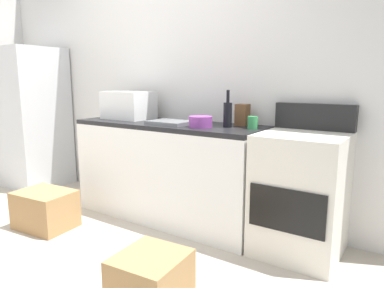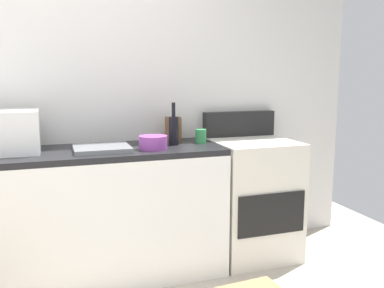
{
  "view_description": "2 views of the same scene",
  "coord_description": "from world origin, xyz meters",
  "px_view_note": "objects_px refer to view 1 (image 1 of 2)",
  "views": [
    {
      "loc": [
        2.24,
        -1.3,
        1.27
      ],
      "look_at": [
        0.72,
        0.97,
        0.78
      ],
      "focal_mm": 32.88,
      "sensor_mm": 36.0,
      "label": 1
    },
    {
      "loc": [
        0.1,
        -1.55,
        1.38
      ],
      "look_at": [
        0.94,
        0.94,
        0.95
      ],
      "focal_mm": 38.43,
      "sensor_mm": 36.0,
      "label": 2
    }
  ],
  "objects_px": {
    "refrigerator": "(32,118)",
    "coffee_mug": "(253,123)",
    "cardboard_box_small": "(45,209)",
    "microwave": "(129,105)",
    "cardboard_box_large": "(151,278)",
    "stove_oven": "(301,192)",
    "mixing_bowl": "(201,122)",
    "wine_bottle": "(228,114)",
    "knife_block": "(242,115)"
  },
  "relations": [
    {
      "from": "wine_bottle",
      "to": "cardboard_box_large",
      "type": "xyz_separation_m",
      "value": [
        0.1,
        -1.1,
        -0.87
      ]
    },
    {
      "from": "stove_oven",
      "to": "wine_bottle",
      "type": "distance_m",
      "value": 0.83
    },
    {
      "from": "refrigerator",
      "to": "knife_block",
      "type": "relative_size",
      "value": 9.19
    },
    {
      "from": "stove_oven",
      "to": "cardboard_box_large",
      "type": "xyz_separation_m",
      "value": [
        -0.52,
        -1.09,
        -0.32
      ]
    },
    {
      "from": "stove_oven",
      "to": "mixing_bowl",
      "type": "distance_m",
      "value": 0.94
    },
    {
      "from": "knife_block",
      "to": "microwave",
      "type": "bearing_deg",
      "value": -172.71
    },
    {
      "from": "refrigerator",
      "to": "mixing_bowl",
      "type": "distance_m",
      "value": 2.47
    },
    {
      "from": "coffee_mug",
      "to": "mixing_bowl",
      "type": "bearing_deg",
      "value": -159.53
    },
    {
      "from": "refrigerator",
      "to": "coffee_mug",
      "type": "xyz_separation_m",
      "value": [
        2.86,
        0.08,
        0.12
      ]
    },
    {
      "from": "mixing_bowl",
      "to": "refrigerator",
      "type": "bearing_deg",
      "value": 178.56
    },
    {
      "from": "refrigerator",
      "to": "coffee_mug",
      "type": "relative_size",
      "value": 16.54
    },
    {
      "from": "stove_oven",
      "to": "microwave",
      "type": "xyz_separation_m",
      "value": [
        -1.74,
        0.03,
        0.57
      ]
    },
    {
      "from": "knife_block",
      "to": "cardboard_box_small",
      "type": "distance_m",
      "value": 1.9
    },
    {
      "from": "wine_bottle",
      "to": "knife_block",
      "type": "height_order",
      "value": "wine_bottle"
    },
    {
      "from": "wine_bottle",
      "to": "cardboard_box_small",
      "type": "bearing_deg",
      "value": -149.23
    },
    {
      "from": "cardboard_box_large",
      "to": "coffee_mug",
      "type": "bearing_deg",
      "value": 84.48
    },
    {
      "from": "refrigerator",
      "to": "coffee_mug",
      "type": "distance_m",
      "value": 2.86
    },
    {
      "from": "microwave",
      "to": "cardboard_box_large",
      "type": "height_order",
      "value": "microwave"
    },
    {
      "from": "refrigerator",
      "to": "microwave",
      "type": "distance_m",
      "value": 1.54
    },
    {
      "from": "knife_block",
      "to": "mixing_bowl",
      "type": "distance_m",
      "value": 0.38
    },
    {
      "from": "refrigerator",
      "to": "knife_block",
      "type": "distance_m",
      "value": 2.71
    },
    {
      "from": "microwave",
      "to": "wine_bottle",
      "type": "height_order",
      "value": "wine_bottle"
    },
    {
      "from": "microwave",
      "to": "cardboard_box_large",
      "type": "bearing_deg",
      "value": -42.57
    },
    {
      "from": "cardboard_box_large",
      "to": "cardboard_box_small",
      "type": "height_order",
      "value": "cardboard_box_small"
    },
    {
      "from": "stove_oven",
      "to": "mixing_bowl",
      "type": "xyz_separation_m",
      "value": [
        -0.8,
        -0.12,
        0.48
      ]
    },
    {
      "from": "microwave",
      "to": "mixing_bowl",
      "type": "height_order",
      "value": "microwave"
    },
    {
      "from": "knife_block",
      "to": "mixing_bowl",
      "type": "relative_size",
      "value": 0.95
    },
    {
      "from": "knife_block",
      "to": "cardboard_box_small",
      "type": "height_order",
      "value": "knife_block"
    },
    {
      "from": "refrigerator",
      "to": "stove_oven",
      "type": "height_order",
      "value": "refrigerator"
    },
    {
      "from": "knife_block",
      "to": "cardboard_box_small",
      "type": "relative_size",
      "value": 0.37
    },
    {
      "from": "coffee_mug",
      "to": "cardboard_box_large",
      "type": "relative_size",
      "value": 0.25
    },
    {
      "from": "cardboard_box_small",
      "to": "microwave",
      "type": "bearing_deg",
      "value": 74.27
    },
    {
      "from": "microwave",
      "to": "stove_oven",
      "type": "bearing_deg",
      "value": -1.13
    },
    {
      "from": "wine_bottle",
      "to": "cardboard_box_small",
      "type": "distance_m",
      "value": 1.79
    },
    {
      "from": "microwave",
      "to": "cardboard_box_small",
      "type": "height_order",
      "value": "microwave"
    },
    {
      "from": "wine_bottle",
      "to": "cardboard_box_large",
      "type": "bearing_deg",
      "value": -84.62
    },
    {
      "from": "wine_bottle",
      "to": "mixing_bowl",
      "type": "bearing_deg",
      "value": -144.82
    },
    {
      "from": "cardboard_box_large",
      "to": "refrigerator",
      "type": "bearing_deg",
      "value": 159.4
    },
    {
      "from": "refrigerator",
      "to": "mixing_bowl",
      "type": "bearing_deg",
      "value": -1.44
    },
    {
      "from": "refrigerator",
      "to": "stove_oven",
      "type": "bearing_deg",
      "value": 0.97
    },
    {
      "from": "refrigerator",
      "to": "cardboard_box_large",
      "type": "height_order",
      "value": "refrigerator"
    },
    {
      "from": "mixing_bowl",
      "to": "cardboard_box_small",
      "type": "bearing_deg",
      "value": -149.94
    },
    {
      "from": "refrigerator",
      "to": "stove_oven",
      "type": "xyz_separation_m",
      "value": [
        3.27,
        0.06,
        -0.36
      ]
    },
    {
      "from": "wine_bottle",
      "to": "cardboard_box_small",
      "type": "relative_size",
      "value": 0.62
    },
    {
      "from": "stove_oven",
      "to": "microwave",
      "type": "bearing_deg",
      "value": 178.87
    },
    {
      "from": "knife_block",
      "to": "mixing_bowl",
      "type": "bearing_deg",
      "value": -126.93
    },
    {
      "from": "refrigerator",
      "to": "cardboard_box_small",
      "type": "relative_size",
      "value": 3.43
    },
    {
      "from": "mixing_bowl",
      "to": "cardboard_box_small",
      "type": "xyz_separation_m",
      "value": [
        -1.18,
        -0.68,
        -0.78
      ]
    },
    {
      "from": "mixing_bowl",
      "to": "wine_bottle",
      "type": "bearing_deg",
      "value": 35.18
    },
    {
      "from": "refrigerator",
      "to": "wine_bottle",
      "type": "height_order",
      "value": "refrigerator"
    }
  ]
}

